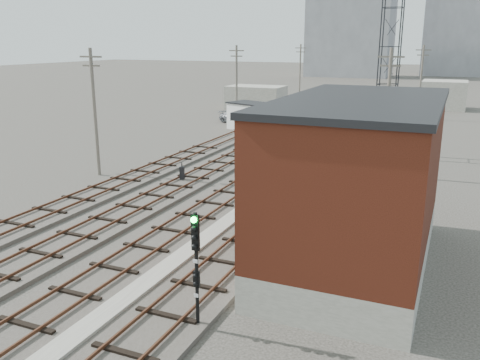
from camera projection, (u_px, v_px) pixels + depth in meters
The scene contains 23 objects.
ground at pixel (367, 114), 67.73m from camera, with size 320.00×320.00×0.00m, color #282621.
track_right at pixel (356, 143), 48.14m from camera, with size 3.20×90.00×0.39m.
track_mid_right at pixel (315, 140), 49.67m from camera, with size 3.20×90.00×0.39m.
track_mid_left at pixel (276, 137), 51.19m from camera, with size 3.20×90.00×0.39m.
track_left at pixel (240, 134), 52.71m from camera, with size 3.20×90.00×0.39m.
platform_curb at pixel (227, 224), 26.75m from camera, with size 0.90×28.00×0.26m, color gray.
brick_building at pixel (357, 184), 21.38m from camera, with size 6.54×12.20×7.22m.
lattice_tower at pixel (389, 66), 41.50m from camera, with size 1.60×1.60×15.00m.
utility_pole_left_a at pixel (95, 109), 35.78m from camera, with size 1.80×0.24×9.00m.
utility_pole_left_b at pixel (237, 83), 57.93m from camera, with size 1.80×0.24×9.00m.
utility_pole_left_c at pixel (300, 72), 80.08m from camera, with size 1.80×0.24×9.00m.
utility_pole_right_a at pixel (387, 109), 35.63m from camera, with size 1.80×0.24×9.00m.
utility_pole_right_b at pixel (421, 80), 62.21m from camera, with size 1.80×0.24×9.00m.
apartment_left at pixel (351, 20), 137.07m from camera, with size 22.00×14.00×30.00m, color gray.
apartment_right at pixel (455, 28), 140.98m from camera, with size 16.00×12.00×26.00m, color gray.
shed_left at pixel (256, 97), 73.40m from camera, with size 8.00×5.00×3.20m, color gray.
shed_right at pixel (444, 95), 72.63m from camera, with size 6.00×6.00×4.00m, color gray.
signal_mast at pixel (196, 262), 16.64m from camera, with size 0.40×0.41×4.14m.
switch_stand at pixel (182, 173), 35.03m from camera, with size 0.36×0.36×1.28m.
site_trailer at pixel (258, 117), 55.01m from camera, with size 7.68×5.27×2.97m.
car_red at pixel (250, 114), 62.82m from camera, with size 1.82×4.53×1.54m, color maroon.
car_silver at pixel (243, 118), 59.88m from camera, with size 1.34×3.84×1.26m, color #ABADB3.
car_grey at pixel (235, 118), 60.19m from camera, with size 1.83×4.50×1.31m, color slate.
Camera 1 is at (11.09, -8.86, 9.44)m, focal length 38.00 mm.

